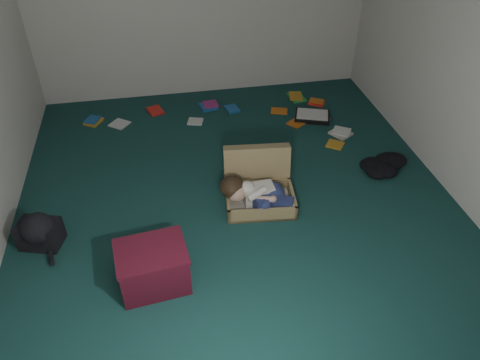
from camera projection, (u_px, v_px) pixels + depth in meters
name	position (u px, v px, depth m)	size (l,w,h in m)	color
floor	(237.00, 200.00, 4.36)	(4.50, 4.50, 0.00)	#143A38
wall_front	(341.00, 312.00, 1.82)	(4.50, 4.50, 0.00)	silver
wall_right	(474.00, 51.00, 3.86)	(4.50, 4.50, 0.00)	silver
suitcase	(259.00, 186.00, 4.31)	(0.68, 0.66, 0.45)	#9B8455
person	(256.00, 193.00, 4.16)	(0.66, 0.37, 0.28)	silver
maroon_bin	(153.00, 267.00, 3.48)	(0.56, 0.46, 0.35)	#480E1D
backpack	(40.00, 233.00, 3.84)	(0.41, 0.33, 0.25)	black
clothing_pile	(382.00, 164.00, 4.69)	(0.44, 0.36, 0.14)	black
paper_tray	(312.00, 116.00, 5.54)	(0.48, 0.42, 0.06)	black
book_scatter	(245.00, 117.00, 5.56)	(2.95, 1.36, 0.02)	gold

